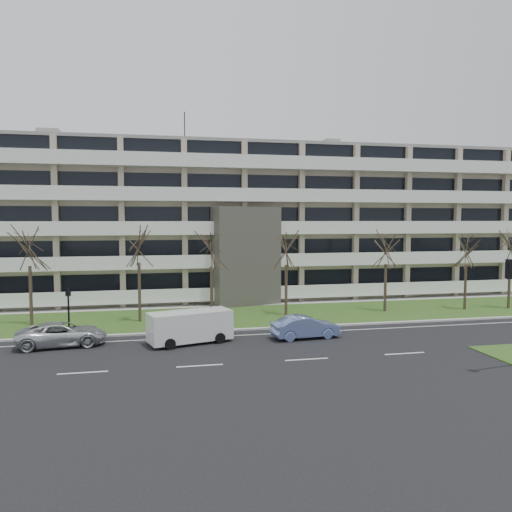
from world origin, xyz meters
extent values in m
plane|color=black|center=(0.00, 0.00, 0.00)|extent=(160.00, 160.00, 0.00)
cube|color=#2A4717|center=(0.00, 13.00, 0.03)|extent=(90.00, 10.00, 0.06)
cube|color=#B2B2AD|center=(0.00, 8.00, 0.06)|extent=(90.00, 0.35, 0.12)
cube|color=#B2B2AD|center=(0.00, 18.50, 0.04)|extent=(90.00, 2.00, 0.08)
cube|color=white|center=(0.00, 6.50, 0.01)|extent=(90.00, 0.12, 0.01)
cube|color=#C5B499|center=(0.00, 25.50, 7.50)|extent=(60.00, 12.00, 15.00)
cube|color=gray|center=(0.00, 25.50, 15.15)|extent=(60.50, 12.50, 0.30)
cube|color=#4C4742|center=(0.00, 18.50, 4.50)|extent=(6.39, 3.69, 9.00)
cube|color=black|center=(0.00, 18.30, 2.00)|extent=(4.92, 1.19, 3.50)
cube|color=gray|center=(-18.00, 25.50, 15.90)|extent=(2.00, 2.00, 1.20)
cylinder|color=black|center=(-5.00, 25.50, 17.00)|extent=(0.10, 0.10, 3.50)
cube|color=black|center=(0.00, 19.48, 2.10)|extent=(58.00, 0.10, 1.80)
cube|color=white|center=(0.00, 18.80, 0.60)|extent=(58.00, 1.40, 0.22)
cube|color=white|center=(0.00, 18.15, 1.20)|extent=(58.00, 0.08, 1.00)
cube|color=black|center=(0.00, 19.48, 5.10)|extent=(58.00, 0.10, 1.80)
cube|color=white|center=(0.00, 18.80, 3.60)|extent=(58.00, 1.40, 0.22)
cube|color=white|center=(0.00, 18.15, 4.20)|extent=(58.00, 0.08, 1.00)
cube|color=black|center=(0.00, 19.48, 8.10)|extent=(58.00, 0.10, 1.80)
cube|color=white|center=(0.00, 18.80, 6.60)|extent=(58.00, 1.40, 0.22)
cube|color=white|center=(0.00, 18.15, 7.20)|extent=(58.00, 0.08, 1.00)
cube|color=black|center=(0.00, 19.48, 11.10)|extent=(58.00, 0.10, 1.80)
cube|color=white|center=(0.00, 18.80, 9.60)|extent=(58.00, 1.40, 0.22)
cube|color=white|center=(0.00, 18.15, 10.20)|extent=(58.00, 0.08, 1.00)
cube|color=black|center=(0.00, 19.48, 14.10)|extent=(58.00, 0.10, 1.80)
cube|color=white|center=(0.00, 18.80, 12.60)|extent=(58.00, 1.40, 0.22)
cube|color=white|center=(0.00, 18.15, 13.20)|extent=(58.00, 0.08, 1.00)
imported|color=silver|center=(-13.99, 6.00, 0.74)|extent=(5.57, 3.03, 1.48)
imported|color=#7C93D8|center=(1.45, 4.86, 0.75)|extent=(4.68, 2.05, 1.50)
cube|color=silver|center=(-6.13, 5.11, 1.11)|extent=(5.55, 3.28, 1.84)
cube|color=black|center=(-6.13, 5.11, 1.64)|extent=(5.14, 3.04, 0.68)
cube|color=silver|center=(-3.76, 5.78, 0.97)|extent=(0.83, 1.86, 1.16)
cylinder|color=black|center=(-7.44, 3.73, 0.34)|extent=(0.72, 0.42, 0.68)
cylinder|color=black|center=(-7.97, 5.59, 0.34)|extent=(0.72, 0.42, 0.68)
cylinder|color=black|center=(-4.28, 4.63, 0.34)|extent=(0.72, 0.42, 0.68)
cylinder|color=black|center=(-4.81, 6.49, 0.34)|extent=(0.72, 0.42, 0.68)
cube|color=black|center=(8.96, -4.85, 5.41)|extent=(0.35, 0.35, 0.97)
sphere|color=red|center=(8.96, -4.85, 5.71)|extent=(0.19, 0.19, 0.19)
sphere|color=orange|center=(8.96, -4.85, 5.41)|extent=(0.19, 0.19, 0.19)
sphere|color=green|center=(8.96, -4.85, 5.10)|extent=(0.19, 0.19, 0.19)
cylinder|color=black|center=(-14.03, 8.94, 1.59)|extent=(0.13, 0.13, 3.18)
cube|color=black|center=(-14.03, 8.94, 2.86)|extent=(0.35, 0.31, 0.34)
sphere|color=red|center=(-14.03, 8.94, 2.86)|extent=(0.15, 0.15, 0.15)
cylinder|color=#382B21|center=(-17.25, 12.76, 2.22)|extent=(0.24, 0.24, 4.44)
cylinder|color=#382B21|center=(-9.41, 12.42, 2.29)|extent=(0.24, 0.24, 4.57)
cylinder|color=#382B21|center=(-3.97, 11.72, 2.12)|extent=(0.24, 0.24, 4.25)
cylinder|color=#382B21|center=(2.27, 12.76, 2.08)|extent=(0.24, 0.24, 4.16)
cylinder|color=#382B21|center=(10.99, 12.62, 2.03)|extent=(0.24, 0.24, 4.07)
cylinder|color=#382B21|center=(18.17, 11.97, 1.97)|extent=(0.24, 0.24, 3.95)
cylinder|color=#382B21|center=(22.23, 11.60, 2.19)|extent=(0.24, 0.24, 4.37)
camera|label=1|loc=(-8.41, -26.35, 7.86)|focal=35.00mm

